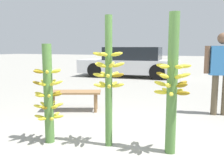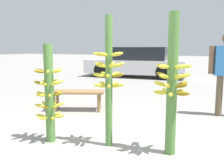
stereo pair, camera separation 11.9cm
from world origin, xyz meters
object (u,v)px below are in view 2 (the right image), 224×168
banana_stalk_right (172,84)px  parked_car (137,63)px  banana_stalk_center (109,78)px  market_bench (77,94)px  banana_stalk_left (49,94)px

banana_stalk_right → parked_car: (-3.26, 7.71, -0.23)m
banana_stalk_right → parked_car: 8.37m
banana_stalk_center → market_bench: size_ratio=1.46×
banana_stalk_left → banana_stalk_right: bearing=11.0°
banana_stalk_left → banana_stalk_center: 0.88m
banana_stalk_left → parked_car: size_ratio=0.30×
banana_stalk_right → market_bench: size_ratio=1.46×
market_bench → parked_car: 6.46m
banana_stalk_right → market_bench: bearing=149.5°
parked_car → banana_stalk_right: bearing=-163.3°
banana_stalk_left → market_bench: bearing=111.2°
banana_stalk_right → market_bench: 2.68m
banana_stalk_center → parked_car: (-2.46, 7.80, -0.27)m
market_bench → banana_stalk_right: bearing=-54.6°
banana_stalk_left → parked_car: bearing=101.6°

